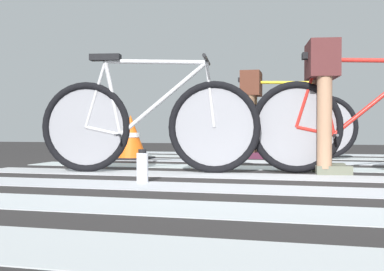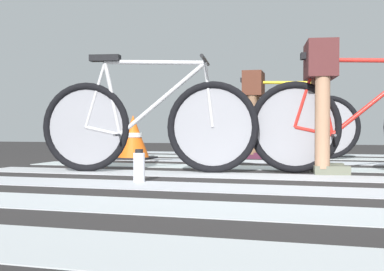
% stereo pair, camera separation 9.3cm
% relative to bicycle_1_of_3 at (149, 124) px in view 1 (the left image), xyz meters
% --- Properties ---
extents(ground, '(18.00, 14.00, 0.02)m').
position_rel_bicycle_1_of_3_xyz_m(ground, '(1.20, 0.01, -0.40)').
color(ground, '#2A2727').
extents(crosswalk_markings, '(5.47, 5.76, 0.00)m').
position_rel_bicycle_1_of_3_xyz_m(crosswalk_markings, '(1.18, 0.30, -0.38)').
color(crosswalk_markings, '#B6BCBF').
rests_on(crosswalk_markings, ground).
extents(bicycle_1_of_3, '(1.72, 0.54, 0.93)m').
position_rel_bicycle_1_of_3_xyz_m(bicycle_1_of_3, '(0.00, 0.00, 0.00)').
color(bicycle_1_of_3, black).
rests_on(bicycle_1_of_3, ground).
extents(bicycle_2_of_3, '(1.72, 0.53, 0.93)m').
position_rel_bicycle_1_of_3_xyz_m(bicycle_2_of_3, '(1.62, 0.34, 0.00)').
color(bicycle_2_of_3, black).
rests_on(bicycle_2_of_3, ground).
extents(cyclist_2_of_3, '(0.37, 0.44, 1.01)m').
position_rel_bicycle_1_of_3_xyz_m(cyclist_2_of_3, '(1.32, 0.29, 0.27)').
color(cyclist_2_of_3, '#A87A5B').
rests_on(cyclist_2_of_3, ground).
extents(bicycle_3_of_3, '(1.74, 0.52, 0.93)m').
position_rel_bicycle_1_of_3_xyz_m(bicycle_3_of_3, '(0.83, 2.08, 0.00)').
color(bicycle_3_of_3, black).
rests_on(bicycle_3_of_3, ground).
extents(cyclist_3_of_3, '(0.32, 0.42, 1.00)m').
position_rel_bicycle_1_of_3_xyz_m(cyclist_3_of_3, '(0.52, 2.07, 0.26)').
color(cyclist_3_of_3, brown).
rests_on(cyclist_3_of_3, ground).
extents(water_bottle, '(0.07, 0.07, 0.22)m').
position_rel_bicycle_1_of_3_xyz_m(water_bottle, '(0.21, -0.69, -0.28)').
color(water_bottle, white).
rests_on(water_bottle, ground).
extents(traffic_cone, '(0.43, 0.43, 0.49)m').
position_rel_bicycle_1_of_3_xyz_m(traffic_cone, '(-0.75, 1.48, -0.15)').
color(traffic_cone, black).
rests_on(traffic_cone, ground).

